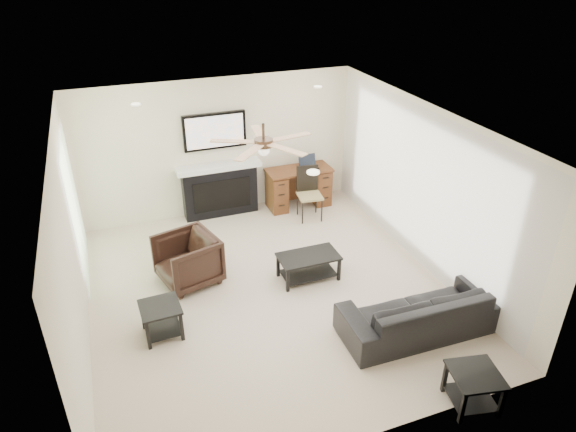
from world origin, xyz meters
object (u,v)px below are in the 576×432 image
at_px(armchair, 188,260).
at_px(coffee_table, 308,267).
at_px(sofa, 421,311).
at_px(desk, 299,187).
at_px(fireplace_unit, 219,167).

height_order(armchair, coffee_table, armchair).
bearing_deg(armchair, coffee_table, 57.16).
distance_m(sofa, coffee_table, 1.84).
distance_m(armchair, coffee_table, 1.80).
height_order(sofa, desk, desk).
bearing_deg(sofa, desk, -86.71).
relative_size(sofa, armchair, 2.53).
relative_size(sofa, fireplace_unit, 1.10).
bearing_deg(armchair, desk, 110.73).
bearing_deg(desk, armchair, -144.36).
bearing_deg(coffee_table, sofa, -60.36).
bearing_deg(desk, sofa, -87.90).
distance_m(armchair, desk, 3.02).
bearing_deg(desk, coffee_table, -108.12).
height_order(sofa, coffee_table, sofa).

